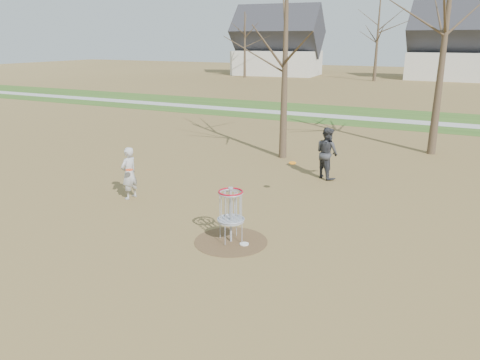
% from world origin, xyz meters
% --- Properties ---
extents(ground, '(160.00, 160.00, 0.00)m').
position_xyz_m(ground, '(0.00, 0.00, 0.00)').
color(ground, brown).
rests_on(ground, ground).
extents(green_band, '(160.00, 8.00, 0.01)m').
position_xyz_m(green_band, '(0.00, 21.00, 0.01)').
color(green_band, '#2D5119').
rests_on(green_band, ground).
extents(footpath, '(160.00, 1.50, 0.01)m').
position_xyz_m(footpath, '(0.00, 20.00, 0.01)').
color(footpath, '#9E9E99').
rests_on(footpath, green_band).
extents(dirt_circle, '(1.80, 1.80, 0.01)m').
position_xyz_m(dirt_circle, '(0.00, 0.00, 0.01)').
color(dirt_circle, '#47331E').
rests_on(dirt_circle, ground).
extents(player_standing, '(0.44, 0.62, 1.62)m').
position_xyz_m(player_standing, '(-4.29, 1.49, 0.81)').
color(player_standing, '#B0B0B0').
rests_on(player_standing, ground).
extents(player_throwing, '(1.12, 1.07, 1.82)m').
position_xyz_m(player_throwing, '(0.49, 6.37, 0.91)').
color(player_throwing, '#333438').
rests_on(player_throwing, ground).
extents(disc_grounded, '(0.22, 0.22, 0.02)m').
position_xyz_m(disc_grounded, '(0.37, -0.02, 0.02)').
color(disc_grounded, white).
rests_on(disc_grounded, dirt_circle).
extents(discs_in_play, '(4.43, 2.74, 0.15)m').
position_xyz_m(discs_in_play, '(-1.82, 2.51, 1.09)').
color(discs_in_play, orange).
rests_on(discs_in_play, ground).
extents(disc_golf_basket, '(0.64, 0.64, 1.35)m').
position_xyz_m(disc_golf_basket, '(0.00, 0.00, 0.91)').
color(disc_golf_basket, '#9EA3AD').
rests_on(disc_golf_basket, ground).
extents(bare_trees, '(52.62, 44.98, 9.00)m').
position_xyz_m(bare_trees, '(1.78, 35.79, 5.35)').
color(bare_trees, '#382B1E').
rests_on(bare_trees, ground).
extents(houses_row, '(56.51, 10.01, 7.26)m').
position_xyz_m(houses_row, '(4.32, 52.56, 3.52)').
color(houses_row, silver).
rests_on(houses_row, ground).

